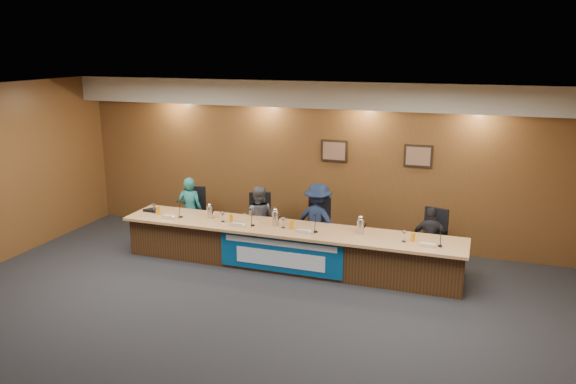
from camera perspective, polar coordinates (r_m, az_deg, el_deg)
name	(u,v)px	position (r m, az deg, el deg)	size (l,w,h in m)	color
floor	(232,328)	(8.10, -5.75, -13.60)	(10.00, 10.00, 0.00)	black
ceiling	(225,97)	(7.17, -6.41, 9.57)	(10.00, 8.00, 0.04)	silver
wall_back	(315,162)	(11.11, 2.74, 3.08)	(10.00, 0.04, 3.20)	brown
soffit	(312,94)	(10.68, 2.44, 9.94)	(10.00, 0.50, 0.50)	beige
dais_body	(288,248)	(9.98, 0.01, -5.71)	(6.00, 0.80, 0.70)	#3F2511
dais_top	(287,229)	(9.82, -0.08, -3.76)	(6.10, 0.95, 0.05)	tan
banner	(280,254)	(9.61, -0.81, -6.36)	(2.20, 0.02, 0.65)	navy
banner_text_upper	(280,244)	(9.53, -0.84, -5.26)	(2.00, 0.01, 0.10)	silver
banner_text_lower	(280,259)	(9.63, -0.83, -6.83)	(1.60, 0.01, 0.28)	silver
wall_photo_left	(334,151)	(10.93, 4.72, 4.19)	(0.52, 0.04, 0.42)	black
wall_photo_right	(418,156)	(10.65, 13.09, 3.58)	(0.52, 0.04, 0.42)	black
panelist_a	(190,210)	(11.29, -9.90, -1.82)	(0.49, 0.32, 1.33)	#1B6361
panelist_b	(258,219)	(10.68, -3.02, -2.72)	(0.62, 0.48, 1.28)	#4D4F52
panelist_c	(318,221)	(10.29, 3.06, -2.98)	(0.92, 0.53, 1.42)	#101A34
panelist_d	(431,240)	(9.99, 14.29, -4.72)	(0.69, 0.29, 1.17)	black
office_chair_a	(193,218)	(11.43, -9.62, -2.58)	(0.48, 0.48, 0.08)	black
office_chair_b	(261,225)	(10.82, -2.80, -3.37)	(0.48, 0.48, 0.08)	black
office_chair_c	(319,231)	(10.46, 3.19, -4.03)	(0.48, 0.48, 0.08)	black
office_chair_d	(431,244)	(10.12, 14.30, -5.12)	(0.48, 0.48, 0.08)	black
nameplate_a	(167,217)	(10.50, -12.20, -2.46)	(0.24, 0.06, 0.09)	white
microphone_a	(181,217)	(10.56, -10.81, -2.49)	(0.07, 0.07, 0.02)	black
juice_glass_a	(158,211)	(10.80, -13.02, -1.87)	(0.06, 0.06, 0.15)	orange
water_glass_a	(154,209)	(10.91, -13.47, -1.65)	(0.08, 0.08, 0.18)	silver
nameplate_b	(237,225)	(9.85, -5.24, -3.32)	(0.24, 0.06, 0.09)	white
microphone_b	(253,225)	(9.91, -3.59, -3.39)	(0.07, 0.07, 0.02)	black
juice_glass_b	(231,218)	(10.12, -5.81, -2.67)	(0.06, 0.06, 0.15)	orange
water_glass_b	(223,217)	(10.16, -6.65, -2.54)	(0.08, 0.08, 0.18)	silver
nameplate_c	(303,231)	(9.47, 1.53, -4.02)	(0.24, 0.06, 0.09)	white
microphone_c	(316,232)	(9.57, 2.83, -4.05)	(0.07, 0.07, 0.02)	black
juice_glass_c	(292,225)	(9.69, 0.38, -3.38)	(0.06, 0.06, 0.15)	orange
water_glass_c	(283,223)	(9.76, -0.49, -3.16)	(0.08, 0.08, 0.18)	silver
nameplate_d	(427,245)	(9.10, 13.98, -5.24)	(0.24, 0.06, 0.09)	white
microphone_d	(440,246)	(9.21, 15.19, -5.31)	(0.07, 0.07, 0.02)	black
juice_glass_d	(413,237)	(9.30, 12.57, -4.52)	(0.06, 0.06, 0.15)	orange
water_glass_d	(404,237)	(9.27, 11.70, -4.45)	(0.08, 0.08, 0.18)	silver
carafe_left	(210,212)	(10.40, -7.96, -2.05)	(0.11, 0.11, 0.22)	silver
carafe_mid	(275,219)	(9.87, -1.29, -2.71)	(0.12, 0.12, 0.26)	silver
carafe_right	(360,227)	(9.51, 7.37, -3.51)	(0.13, 0.13, 0.26)	silver
speakerphone	(151,210)	(11.06, -13.72, -1.79)	(0.32, 0.32, 0.05)	black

